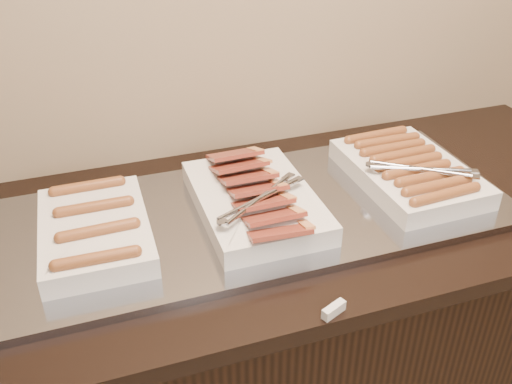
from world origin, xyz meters
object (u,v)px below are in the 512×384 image
dish_right (409,171)px  dish_center (255,199)px  counter (256,348)px  warming_tray (261,212)px  dish_left (95,230)px

dish_right → dish_center: bearing=178.9°
dish_center → counter: bearing=43.9°
dish_center → dish_right: bearing=0.4°
counter → dish_center: size_ratio=4.92×
counter → dish_right: bearing=-0.5°
warming_tray → dish_center: size_ratio=2.87×
dish_center → dish_right: (0.41, 0.00, 0.00)m
dish_left → dish_center: size_ratio=0.83×
warming_tray → dish_center: bearing=-168.3°
dish_left → dish_right: (0.78, -0.00, 0.00)m
warming_tray → dish_right: bearing=-0.5°
warming_tray → dish_left: bearing=-180.0°
counter → warming_tray: size_ratio=1.72×
dish_left → dish_center: 0.37m
dish_right → dish_left: bearing=178.7°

